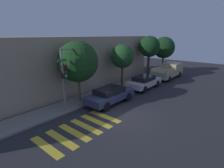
# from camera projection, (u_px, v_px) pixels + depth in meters

# --- Properties ---
(ground_plane) EXTENTS (60.00, 60.00, 0.00)m
(ground_plane) POSITION_uv_depth(u_px,v_px,m) (120.00, 117.00, 12.04)
(ground_plane) COLOR #28282D
(sidewalk) EXTENTS (26.00, 2.10, 0.14)m
(sidewalk) POSITION_uv_depth(u_px,v_px,m) (80.00, 101.00, 14.65)
(sidewalk) COLOR slate
(sidewalk) RESTS_ON ground
(building_row) EXTENTS (26.00, 6.00, 5.27)m
(building_row) POSITION_uv_depth(u_px,v_px,m) (48.00, 65.00, 16.70)
(building_row) COLOR gray
(building_row) RESTS_ON ground
(crosswalk) EXTENTS (4.87, 2.60, 0.00)m
(crosswalk) POSITION_uv_depth(u_px,v_px,m) (80.00, 129.00, 10.42)
(crosswalk) COLOR gold
(crosswalk) RESTS_ON ground
(traffic_light_pole) EXTENTS (2.31, 0.56, 4.66)m
(traffic_light_pole) POSITION_uv_depth(u_px,v_px,m) (68.00, 68.00, 12.10)
(traffic_light_pole) COLOR slate
(traffic_light_pole) RESTS_ON ground
(sedan_near_corner) EXTENTS (4.48, 1.79, 1.34)m
(sedan_near_corner) POSITION_uv_depth(u_px,v_px,m) (110.00, 95.00, 14.18)
(sedan_near_corner) COLOR #2D3351
(sedan_near_corner) RESTS_ON ground
(sedan_middle) EXTENTS (4.38, 1.83, 1.32)m
(sedan_middle) POSITION_uv_depth(u_px,v_px,m) (144.00, 82.00, 18.19)
(sedan_middle) COLOR #B7BABF
(sedan_middle) RESTS_ON ground
(pickup_truck) EXTENTS (5.54, 2.14, 1.79)m
(pickup_truck) POSITION_uv_depth(u_px,v_px,m) (168.00, 71.00, 22.74)
(pickup_truck) COLOR tan
(pickup_truck) RESTS_ON ground
(tree_near_corner) EXTENTS (3.22, 3.22, 5.03)m
(tree_near_corner) POSITION_uv_depth(u_px,v_px,m) (78.00, 62.00, 13.62)
(tree_near_corner) COLOR brown
(tree_near_corner) RESTS_ON ground
(tree_midblock) EXTENTS (2.44, 2.44, 4.52)m
(tree_midblock) POSITION_uv_depth(u_px,v_px,m) (122.00, 57.00, 17.94)
(tree_midblock) COLOR #4C3823
(tree_midblock) RESTS_ON ground
(tree_far_end) EXTENTS (2.63, 2.63, 5.32)m
(tree_far_end) POSITION_uv_depth(u_px,v_px,m) (149.00, 47.00, 21.90)
(tree_far_end) COLOR #42301E
(tree_far_end) RESTS_ON ground
(tree_behind_truck) EXTENTS (3.08, 3.08, 5.18)m
(tree_behind_truck) POSITION_uv_depth(u_px,v_px,m) (164.00, 48.00, 25.23)
(tree_behind_truck) COLOR #4C3823
(tree_behind_truck) RESTS_ON ground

